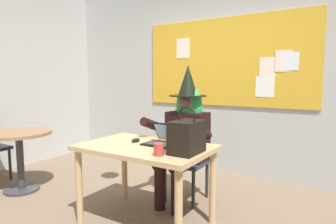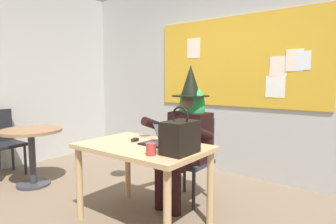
{
  "view_description": "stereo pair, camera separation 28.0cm",
  "coord_description": "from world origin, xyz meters",
  "px_view_note": "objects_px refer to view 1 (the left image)",
  "views": [
    {
      "loc": [
        1.46,
        -1.93,
        1.31
      ],
      "look_at": [
        -0.02,
        0.42,
        1.0
      ],
      "focal_mm": 30.81,
      "sensor_mm": 36.0,
      "label": 1
    },
    {
      "loc": [
        1.69,
        -1.77,
        1.31
      ],
      "look_at": [
        -0.02,
        0.42,
        1.0
      ],
      "focal_mm": 30.81,
      "sensor_mm": 36.0,
      "label": 2
    }
  ],
  "objects_px": {
    "computer_mouse": "(136,140)",
    "coffee_mug": "(159,150)",
    "desk_main": "(146,156)",
    "side_table_round": "(20,147)",
    "chair_at_desk": "(190,153)",
    "handbag": "(187,137)",
    "laptop": "(162,139)",
    "person_costumed": "(185,129)"
  },
  "relations": [
    {
      "from": "laptop",
      "to": "handbag",
      "type": "xyz_separation_m",
      "value": [
        0.35,
        -0.16,
        0.09
      ]
    },
    {
      "from": "coffee_mug",
      "to": "side_table_round",
      "type": "xyz_separation_m",
      "value": [
        -2.01,
        0.07,
        -0.25
      ]
    },
    {
      "from": "coffee_mug",
      "to": "laptop",
      "type": "bearing_deg",
      "value": 119.86
    },
    {
      "from": "desk_main",
      "to": "handbag",
      "type": "xyz_separation_m",
      "value": [
        0.44,
        -0.04,
        0.23
      ]
    },
    {
      "from": "laptop",
      "to": "coffee_mug",
      "type": "height_order",
      "value": "laptop"
    },
    {
      "from": "side_table_round",
      "to": "desk_main",
      "type": "bearing_deg",
      "value": 5.3
    },
    {
      "from": "chair_at_desk",
      "to": "person_costumed",
      "type": "xyz_separation_m",
      "value": [
        -0.0,
        -0.12,
        0.29
      ]
    },
    {
      "from": "laptop",
      "to": "computer_mouse",
      "type": "xyz_separation_m",
      "value": [
        -0.26,
        -0.06,
        -0.03
      ]
    },
    {
      "from": "desk_main",
      "to": "handbag",
      "type": "height_order",
      "value": "handbag"
    },
    {
      "from": "computer_mouse",
      "to": "side_table_round",
      "type": "relative_size",
      "value": 0.14
    },
    {
      "from": "person_costumed",
      "to": "side_table_round",
      "type": "xyz_separation_m",
      "value": [
        -1.77,
        -0.78,
        -0.27
      ]
    },
    {
      "from": "desk_main",
      "to": "side_table_round",
      "type": "xyz_separation_m",
      "value": [
        -1.72,
        -0.16,
        -0.1
      ]
    },
    {
      "from": "desk_main",
      "to": "handbag",
      "type": "relative_size",
      "value": 3.08
    },
    {
      "from": "handbag",
      "to": "side_table_round",
      "type": "distance_m",
      "value": 2.19
    },
    {
      "from": "computer_mouse",
      "to": "handbag",
      "type": "xyz_separation_m",
      "value": [
        0.61,
        -0.11,
        0.12
      ]
    },
    {
      "from": "laptop",
      "to": "side_table_round",
      "type": "relative_size",
      "value": 0.42
    },
    {
      "from": "computer_mouse",
      "to": "side_table_round",
      "type": "xyz_separation_m",
      "value": [
        -1.55,
        -0.22,
        -0.22
      ]
    },
    {
      "from": "chair_at_desk",
      "to": "person_costumed",
      "type": "relative_size",
      "value": 0.61
    },
    {
      "from": "chair_at_desk",
      "to": "handbag",
      "type": "relative_size",
      "value": 2.37
    },
    {
      "from": "chair_at_desk",
      "to": "person_costumed",
      "type": "bearing_deg",
      "value": -1.14
    },
    {
      "from": "computer_mouse",
      "to": "handbag",
      "type": "relative_size",
      "value": 0.28
    },
    {
      "from": "laptop",
      "to": "handbag",
      "type": "distance_m",
      "value": 0.39
    },
    {
      "from": "handbag",
      "to": "side_table_round",
      "type": "xyz_separation_m",
      "value": [
        -2.16,
        -0.12,
        -0.34
      ]
    },
    {
      "from": "side_table_round",
      "to": "coffee_mug",
      "type": "bearing_deg",
      "value": -1.9
    },
    {
      "from": "side_table_round",
      "to": "handbag",
      "type": "bearing_deg",
      "value": 3.07
    },
    {
      "from": "laptop",
      "to": "coffee_mug",
      "type": "xyz_separation_m",
      "value": [
        0.2,
        -0.35,
        0.0
      ]
    },
    {
      "from": "person_costumed",
      "to": "coffee_mug",
      "type": "distance_m",
      "value": 0.87
    },
    {
      "from": "desk_main",
      "to": "laptop",
      "type": "bearing_deg",
      "value": 51.59
    },
    {
      "from": "chair_at_desk",
      "to": "laptop",
      "type": "bearing_deg",
      "value": 2.7
    },
    {
      "from": "person_costumed",
      "to": "side_table_round",
      "type": "relative_size",
      "value": 2.03
    },
    {
      "from": "chair_at_desk",
      "to": "handbag",
      "type": "bearing_deg",
      "value": 25.36
    },
    {
      "from": "person_costumed",
      "to": "laptop",
      "type": "relative_size",
      "value": 4.86
    },
    {
      "from": "coffee_mug",
      "to": "desk_main",
      "type": "bearing_deg",
      "value": 142.57
    },
    {
      "from": "side_table_round",
      "to": "person_costumed",
      "type": "bearing_deg",
      "value": 23.61
    },
    {
      "from": "coffee_mug",
      "to": "side_table_round",
      "type": "distance_m",
      "value": 2.03
    },
    {
      "from": "chair_at_desk",
      "to": "side_table_round",
      "type": "bearing_deg",
      "value": -63.88
    },
    {
      "from": "computer_mouse",
      "to": "desk_main",
      "type": "bearing_deg",
      "value": -23.08
    },
    {
      "from": "laptop",
      "to": "desk_main",
      "type": "bearing_deg",
      "value": -125.43
    },
    {
      "from": "handbag",
      "to": "side_table_round",
      "type": "height_order",
      "value": "handbag"
    },
    {
      "from": "computer_mouse",
      "to": "coffee_mug",
      "type": "bearing_deg",
      "value": -33.76
    },
    {
      "from": "handbag",
      "to": "person_costumed",
      "type": "bearing_deg",
      "value": 120.12
    },
    {
      "from": "person_costumed",
      "to": "side_table_round",
      "type": "bearing_deg",
      "value": -64.55
    }
  ]
}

